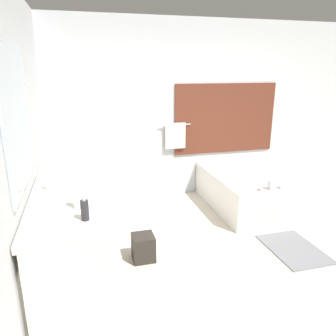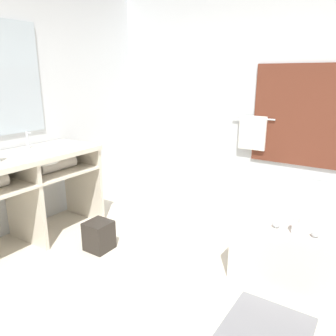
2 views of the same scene
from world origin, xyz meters
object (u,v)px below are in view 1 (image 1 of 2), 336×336
object	(u,v)px
waste_bin	(143,247)
bathtub	(244,189)
water_bottle_1	(77,196)
soap_dispenser	(85,210)

from	to	relation	value
waste_bin	bathtub	bearing A→B (deg)	30.52
water_bottle_1	waste_bin	bearing A→B (deg)	41.57
bathtub	waste_bin	world-z (taller)	bathtub
bathtub	water_bottle_1	size ratio (longest dim) A/B	7.00
water_bottle_1	bathtub	bearing A→B (deg)	33.78
bathtub	water_bottle_1	world-z (taller)	water_bottle_1
bathtub	soap_dispenser	xyz separation A→B (m)	(-2.28, -1.79, 0.71)
bathtub	waste_bin	xyz separation A→B (m)	(-1.71, -1.01, -0.14)
water_bottle_1	waste_bin	xyz separation A→B (m)	(0.62, 0.55, -0.87)
soap_dispenser	waste_bin	bearing A→B (deg)	53.96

